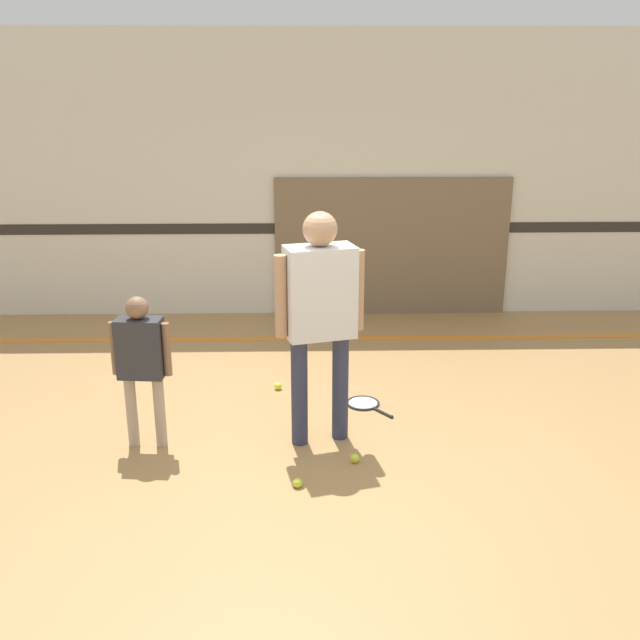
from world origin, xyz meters
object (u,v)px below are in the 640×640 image
(person_student_left, at_px, (141,356))
(tennis_ball_by_spare_racket, at_px, (340,406))
(tennis_ball_stray_right, at_px, (278,386))
(tennis_ball_near_instructor, at_px, (355,458))
(tennis_ball_stray_left, at_px, (298,483))
(person_instructor, at_px, (320,304))
(racket_spare_on_floor, at_px, (364,404))

(person_student_left, bearing_deg, tennis_ball_by_spare_racket, 27.08)
(tennis_ball_stray_right, bearing_deg, tennis_ball_near_instructor, -65.62)
(person_student_left, bearing_deg, tennis_ball_near_instructor, -5.81)
(tennis_ball_stray_left, bearing_deg, person_instructor, 76.11)
(person_instructor, bearing_deg, tennis_ball_near_instructor, -70.96)
(person_student_left, height_order, tennis_ball_stray_right, person_student_left)
(tennis_ball_stray_left, xyz_separation_m, tennis_ball_stray_right, (-0.19, 1.64, 0.00))
(tennis_ball_near_instructor, xyz_separation_m, tennis_ball_by_spare_racket, (-0.06, 0.90, 0.00))
(tennis_ball_by_spare_racket, bearing_deg, person_student_left, -158.04)
(tennis_ball_by_spare_racket, height_order, tennis_ball_stray_left, same)
(tennis_ball_by_spare_racket, bearing_deg, tennis_ball_stray_left, -105.88)
(tennis_ball_by_spare_racket, bearing_deg, tennis_ball_near_instructor, -85.88)
(person_student_left, bearing_deg, tennis_ball_stray_right, 52.16)
(person_instructor, height_order, tennis_ball_by_spare_racket, person_instructor)
(racket_spare_on_floor, bearing_deg, tennis_ball_stray_left, -60.92)
(person_instructor, height_order, racket_spare_on_floor, person_instructor)
(tennis_ball_stray_left, distance_m, tennis_ball_stray_right, 1.65)
(tennis_ball_stray_left, bearing_deg, tennis_ball_near_instructor, 38.19)
(tennis_ball_stray_left, height_order, tennis_ball_stray_right, same)
(person_student_left, distance_m, tennis_ball_by_spare_racket, 1.74)
(tennis_ball_near_instructor, height_order, tennis_ball_by_spare_racket, same)
(person_student_left, relative_size, tennis_ball_by_spare_racket, 17.75)
(person_instructor, xyz_separation_m, tennis_ball_near_instructor, (0.24, -0.36, -1.06))
(tennis_ball_near_instructor, relative_size, tennis_ball_by_spare_racket, 1.00)
(tennis_ball_near_instructor, bearing_deg, tennis_ball_stray_left, -141.81)
(racket_spare_on_floor, distance_m, tennis_ball_stray_right, 0.82)
(person_student_left, bearing_deg, tennis_ball_stray_left, -23.62)
(person_student_left, relative_size, tennis_ball_near_instructor, 17.75)
(person_instructor, relative_size, tennis_ball_by_spare_racket, 26.69)
(person_instructor, height_order, tennis_ball_stray_right, person_instructor)
(racket_spare_on_floor, relative_size, tennis_ball_by_spare_racket, 7.52)
(tennis_ball_stray_left, relative_size, tennis_ball_stray_right, 1.00)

